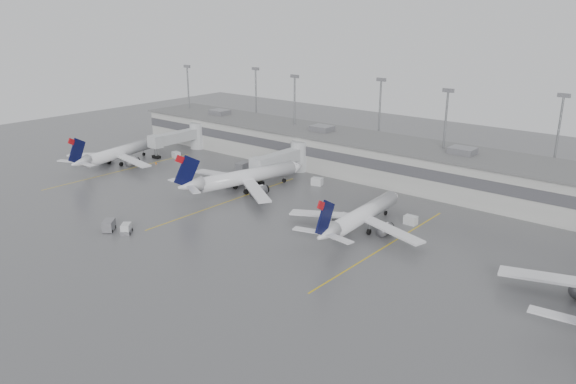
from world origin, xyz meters
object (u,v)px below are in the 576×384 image
Objects in this scene: jet_mid_right at (361,216)px; jet_far_left at (116,153)px; baggage_tug at (126,230)px; jet_mid_left at (243,177)px.

jet_far_left is at bearing 177.16° from jet_mid_right.
jet_mid_right reaches higher than baggage_tug.
baggage_tug is at bearing -142.98° from jet_mid_right.
jet_far_left is 9.45× the size of baggage_tug.
jet_mid_left is 29.13m from baggage_tug.
jet_mid_left is at bearing 50.61° from baggage_tug.
jet_far_left is 46.16m from baggage_tug.
jet_far_left is 0.94× the size of jet_mid_left.
jet_mid_right is at bearing -11.29° from jet_far_left.
jet_far_left is 68.82m from jet_mid_right.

